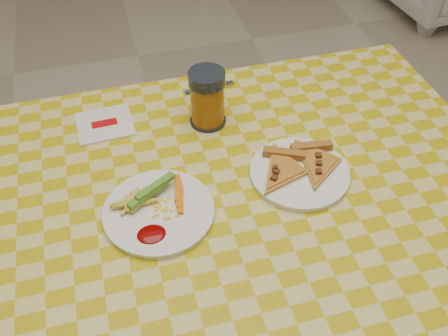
{
  "coord_description": "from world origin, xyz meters",
  "views": [
    {
      "loc": [
        -0.18,
        -0.67,
        1.54
      ],
      "look_at": [
        0.03,
        0.06,
        0.78
      ],
      "focal_mm": 40.0,
      "sensor_mm": 36.0,
      "label": 1
    }
  ],
  "objects_px": {
    "drink_glass": "(207,99)",
    "plate_left": "(159,212)",
    "plate_right": "(299,174)",
    "table": "(219,217)"
  },
  "relations": [
    {
      "from": "plate_right",
      "to": "drink_glass",
      "type": "distance_m",
      "value": 0.28
    },
    {
      "from": "plate_right",
      "to": "drink_glass",
      "type": "relative_size",
      "value": 1.49
    },
    {
      "from": "drink_glass",
      "to": "plate_left",
      "type": "bearing_deg",
      "value": -122.98
    },
    {
      "from": "table",
      "to": "plate_left",
      "type": "xyz_separation_m",
      "value": [
        -0.13,
        -0.02,
        0.08
      ]
    },
    {
      "from": "plate_left",
      "to": "plate_right",
      "type": "xyz_separation_m",
      "value": [
        0.31,
        0.03,
        0.0
      ]
    },
    {
      "from": "table",
      "to": "drink_glass",
      "type": "xyz_separation_m",
      "value": [
        0.04,
        0.24,
        0.14
      ]
    },
    {
      "from": "table",
      "to": "plate_right",
      "type": "distance_m",
      "value": 0.2
    },
    {
      "from": "plate_right",
      "to": "drink_glass",
      "type": "height_order",
      "value": "drink_glass"
    },
    {
      "from": "plate_left",
      "to": "drink_glass",
      "type": "height_order",
      "value": "drink_glass"
    },
    {
      "from": "plate_left",
      "to": "plate_right",
      "type": "bearing_deg",
      "value": 4.88
    }
  ]
}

